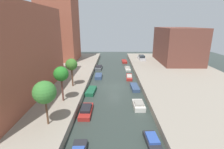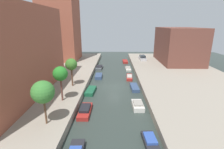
{
  "view_description": "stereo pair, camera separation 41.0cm",
  "coord_description": "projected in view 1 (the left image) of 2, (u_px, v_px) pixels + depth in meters",
  "views": [
    {
      "loc": [
        -0.15,
        -30.58,
        11.71
      ],
      "look_at": [
        -0.39,
        2.69,
        1.69
      ],
      "focal_mm": 27.34,
      "sensor_mm": 36.0,
      "label": 1
    },
    {
      "loc": [
        0.26,
        -30.57,
        11.71
      ],
      "look_at": [
        -0.39,
        2.69,
        1.69
      ],
      "focal_mm": 27.34,
      "sensor_mm": 36.0,
      "label": 2
    }
  ],
  "objects": [
    {
      "name": "moored_boat_right_3",
      "position": [
        129.0,
        77.0,
        37.7
      ],
      "size": [
        1.53,
        4.32,
        0.7
      ],
      "color": "maroon",
      "rests_on": "ground_plane"
    },
    {
      "name": "moored_boat_left_3",
      "position": [
        98.0,
        76.0,
        38.15
      ],
      "size": [
        1.55,
        3.47,
        0.68
      ],
      "color": "#33476B",
      "rests_on": "ground_plane"
    },
    {
      "name": "moored_boat_right_0",
      "position": [
        153.0,
        141.0,
        17.14
      ],
      "size": [
        1.5,
        3.46,
        0.72
      ],
      "color": "#232328",
      "rests_on": "ground_plane"
    },
    {
      "name": "low_block_right",
      "position": [
        177.0,
        45.0,
        48.17
      ],
      "size": [
        10.0,
        15.98,
        9.58
      ],
      "primitive_type": "cube",
      "color": "brown",
      "rests_on": "quay_right"
    },
    {
      "name": "street_tree_0",
      "position": [
        45.0,
        92.0,
        17.86
      ],
      "size": [
        2.46,
        2.46,
        5.0
      ],
      "color": "brown",
      "rests_on": "quay_left"
    },
    {
      "name": "ground_plane",
      "position": [
        114.0,
        87.0,
        32.65
      ],
      "size": [
        84.0,
        84.0,
        0.0
      ],
      "primitive_type": "plane",
      "color": "#2D3833"
    },
    {
      "name": "moored_boat_left_2",
      "position": [
        91.0,
        91.0,
        29.93
      ],
      "size": [
        1.7,
        3.85,
        0.61
      ],
      "color": "#195638",
      "rests_on": "ground_plane"
    },
    {
      "name": "moored_boat_right_5",
      "position": [
        124.0,
        61.0,
        53.17
      ],
      "size": [
        1.54,
        3.93,
        0.58
      ],
      "color": "maroon",
      "rests_on": "ground_plane"
    },
    {
      "name": "moored_boat_right_2",
      "position": [
        135.0,
        87.0,
        31.58
      ],
      "size": [
        1.49,
        3.9,
        0.61
      ],
      "color": "#33476B",
      "rests_on": "ground_plane"
    },
    {
      "name": "quay_right",
      "position": [
        193.0,
        85.0,
        32.4
      ],
      "size": [
        20.0,
        64.0,
        1.0
      ],
      "primitive_type": "cube",
      "color": "gray",
      "rests_on": "ground_plane"
    },
    {
      "name": "moored_boat_right_4",
      "position": [
        128.0,
        68.0,
        44.81
      ],
      "size": [
        1.39,
        3.54,
        0.71
      ],
      "color": "beige",
      "rests_on": "ground_plane"
    },
    {
      "name": "moored_boat_left_1",
      "position": [
        86.0,
        111.0,
        23.05
      ],
      "size": [
        1.52,
        4.25,
        0.87
      ],
      "color": "maroon",
      "rests_on": "ground_plane"
    },
    {
      "name": "moored_boat_left_4",
      "position": [
        99.0,
        68.0,
        45.42
      ],
      "size": [
        1.87,
        3.99,
        0.88
      ],
      "color": "#4C5156",
      "rests_on": "ground_plane"
    },
    {
      "name": "parked_car",
      "position": [
        142.0,
        58.0,
        51.92
      ],
      "size": [
        1.93,
        4.77,
        1.45
      ],
      "color": "#B7B7BC",
      "rests_on": "quay_right"
    },
    {
      "name": "apartment_tower_far",
      "position": [
        59.0,
        18.0,
        49.2
      ],
      "size": [
        10.0,
        10.31,
        24.54
      ],
      "primitive_type": "cube",
      "color": "brown",
      "rests_on": "quay_left"
    },
    {
      "name": "moored_boat_right_1",
      "position": [
        139.0,
        105.0,
        24.55
      ],
      "size": [
        1.61,
        3.12,
        0.94
      ],
      "color": "beige",
      "rests_on": "ground_plane"
    },
    {
      "name": "street_tree_1",
      "position": [
        61.0,
        74.0,
        23.5
      ],
      "size": [
        2.05,
        2.05,
        5.05
      ],
      "color": "brown",
      "rests_on": "quay_left"
    },
    {
      "name": "street_tree_2",
      "position": [
        71.0,
        65.0,
        29.34
      ],
      "size": [
        2.05,
        2.05,
        4.94
      ],
      "color": "brown",
      "rests_on": "quay_left"
    },
    {
      "name": "quay_left",
      "position": [
        36.0,
        84.0,
        32.62
      ],
      "size": [
        20.0,
        64.0,
        1.0
      ],
      "primitive_type": "cube",
      "color": "gray",
      "rests_on": "ground_plane"
    }
  ]
}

